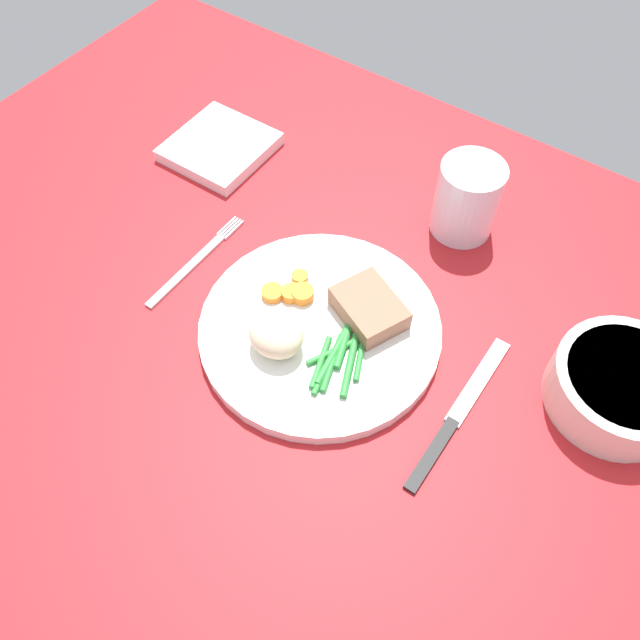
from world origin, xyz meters
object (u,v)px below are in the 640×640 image
dinner_plate (320,329)px  napkin (220,147)px  knife (457,415)px  water_glass (466,203)px  salad_bowl (620,386)px  fork (196,261)px  meat_portion (369,308)px

dinner_plate → napkin: bearing=149.7°
knife → dinner_plate: bearing=-177.7°
dinner_plate → water_glass: size_ratio=2.79×
water_glass → salad_bowl: 27.50cm
fork → napkin: bearing=120.4°
dinner_plate → salad_bowl: 31.49cm
napkin → dinner_plate: bearing=-30.3°
dinner_plate → water_glass: water_glass is taller
meat_portion → water_glass: 19.18cm
fork → water_glass: water_glass is taller
napkin → salad_bowl: bearing=-5.9°
meat_portion → dinner_plate: bearing=-130.6°
meat_portion → fork: meat_portion is taller
water_glass → salad_bowl: (24.37, -12.70, -1.11)cm
dinner_plate → water_glass: 24.09cm
fork → dinner_plate: bearing=-0.1°
dinner_plate → knife: 17.38cm
dinner_plate → salad_bowl: size_ratio=1.90×
fork → knife: bearing=-1.0°
dinner_plate → salad_bowl: salad_bowl is taller
meat_portion → salad_bowl: 26.73cm
meat_portion → fork: size_ratio=0.47×
water_glass → salad_bowl: bearing=-27.5°
dinner_plate → napkin: (-28.45, 16.64, 0.06)cm
napkin → water_glass: bearing=11.2°
knife → water_glass: (-12.17, 23.58, 3.87)cm
meat_portion → fork: (-21.76, -4.47, -2.71)cm
dinner_plate → meat_portion: meat_portion is taller
salad_bowl → napkin: 58.37cm
salad_bowl → dinner_plate: bearing=-160.3°
fork → salad_bowl: salad_bowl is taller
meat_portion → water_glass: size_ratio=0.81×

